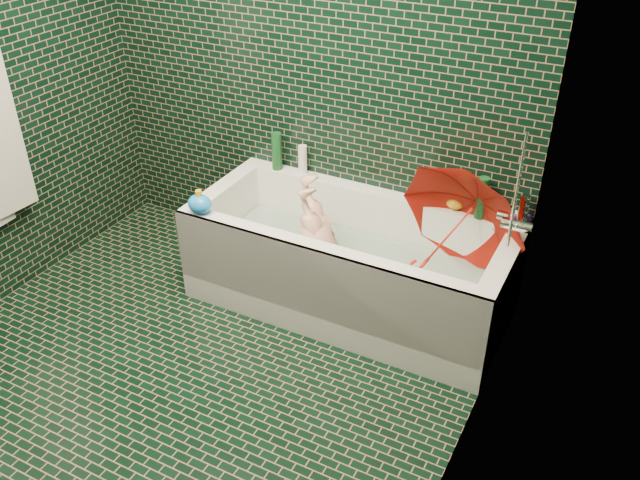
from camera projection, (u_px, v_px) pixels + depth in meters
The scene contains 18 objects.
floor at pixel (171, 392), 3.20m from camera, with size 2.80×2.80×0.00m, color black.
wall_back at pixel (308, 52), 3.59m from camera, with size 2.80×2.80×0.00m, color black.
wall_right at pixel (468, 234), 2.03m from camera, with size 2.80×2.80×0.00m, color black.
bathtub at pixel (349, 272), 3.67m from camera, with size 1.70×0.75×0.55m.
bath_mat at pixel (350, 279), 3.72m from camera, with size 1.35×0.47×0.01m, color #45CC28.
water at pixel (350, 257), 3.64m from camera, with size 1.48×0.53×0.00m, color silver.
faucet at pixel (514, 217), 3.06m from camera, with size 0.18×0.19×0.55m.
child at pixel (325, 253), 3.66m from camera, with size 0.31×0.20×0.85m, color #F5B199.
umbrella at pixel (451, 233), 3.34m from camera, with size 0.65×0.65×0.57m, color red.
soap_bottle_a at pixel (511, 223), 3.46m from camera, with size 0.11×0.11×0.28m, color white.
soap_bottle_b at pixel (521, 225), 3.44m from camera, with size 0.09×0.09×0.20m, color #4D1D6F.
soap_bottle_c at pixel (508, 221), 3.47m from camera, with size 0.12×0.12×0.15m, color #14471E.
bottle_right_tall at pixel (482, 198), 3.45m from camera, with size 0.06×0.06×0.23m, color #14471E.
bottle_right_pump at pixel (523, 211), 3.38m from camera, with size 0.05×0.05×0.18m, color silver.
bottle_left_tall at pixel (277, 151), 3.93m from camera, with size 0.06×0.06×0.22m, color #14471E.
bottle_left_short at pixel (303, 159), 3.90m from camera, with size 0.05×0.05×0.17m, color white.
rubber_duck at pixel (456, 202), 3.55m from camera, with size 0.12×0.09×0.10m.
bath_toy at pixel (200, 204), 3.51m from camera, with size 0.15×0.13×0.13m.
Camera 1 is at (1.70, -1.74, 2.32)m, focal length 38.00 mm.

